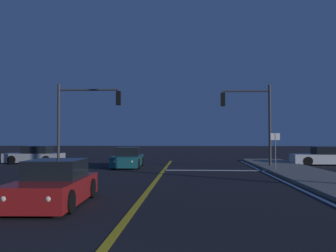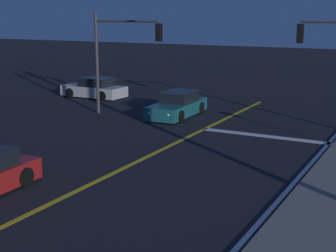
% 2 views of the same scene
% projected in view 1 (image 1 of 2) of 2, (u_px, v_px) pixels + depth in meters
% --- Properties ---
extents(lane_line_center, '(0.20, 34.99, 0.01)m').
position_uv_depth(lane_line_center, '(148.00, 191.00, 13.73)').
color(lane_line_center, gold).
rests_on(lane_line_center, ground).
extents(lane_line_edge_right, '(0.16, 34.99, 0.01)m').
position_uv_depth(lane_line_edge_right, '(308.00, 193.00, 13.39)').
color(lane_line_edge_right, white).
rests_on(lane_line_edge_right, ground).
extents(stop_bar, '(6.13, 0.50, 0.01)m').
position_uv_depth(stop_bar, '(214.00, 170.00, 22.33)').
color(stop_bar, white).
rests_on(stop_bar, ground).
extents(car_side_waiting_teal, '(1.97, 4.58, 1.34)m').
position_uv_depth(car_side_waiting_teal, '(128.00, 158.00, 24.89)').
color(car_side_waiting_teal, '#195960').
rests_on(car_side_waiting_teal, ground).
extents(car_mid_block_silver, '(4.38, 1.99, 1.34)m').
position_uv_depth(car_mid_block_silver, '(35.00, 156.00, 28.30)').
color(car_mid_block_silver, '#B2B5BA').
rests_on(car_mid_block_silver, ground).
extents(car_distant_tail_red, '(2.01, 4.24, 1.34)m').
position_uv_depth(car_distant_tail_red, '(54.00, 185.00, 11.12)').
color(car_distant_tail_red, maroon).
rests_on(car_distant_tail_red, ground).
extents(car_far_approaching_white, '(4.76, 1.97, 1.34)m').
position_uv_depth(car_far_approaching_white, '(326.00, 157.00, 26.76)').
color(car_far_approaching_white, silver).
rests_on(car_far_approaching_white, ground).
extents(traffic_signal_near_right, '(3.33, 0.28, 5.51)m').
position_uv_depth(traffic_signal_near_right, '(252.00, 113.00, 24.57)').
color(traffic_signal_near_right, '#38383D').
rests_on(traffic_signal_near_right, ground).
extents(traffic_signal_far_left, '(4.15, 0.28, 5.49)m').
position_uv_depth(traffic_signal_far_left, '(82.00, 112.00, 23.82)').
color(traffic_signal_far_left, '#38383D').
rests_on(traffic_signal_far_left, ground).
extents(street_sign_corner, '(0.56, 0.10, 2.31)m').
position_uv_depth(street_sign_corner, '(275.00, 145.00, 21.67)').
color(street_sign_corner, slate).
rests_on(street_sign_corner, ground).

